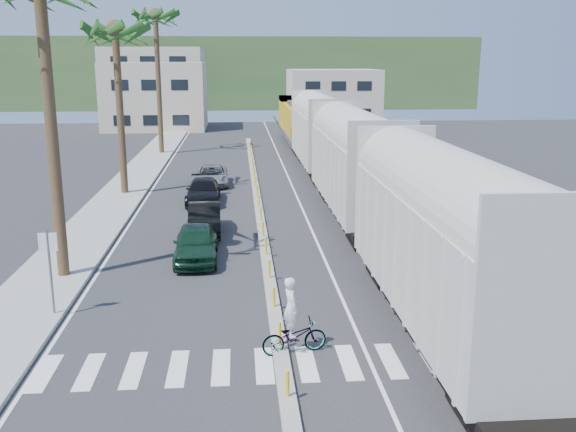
# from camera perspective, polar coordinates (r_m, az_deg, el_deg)

# --- Properties ---
(ground) EXTENTS (140.00, 140.00, 0.00)m
(ground) POSITION_cam_1_polar(r_m,az_deg,el_deg) (20.26, -0.94, -10.53)
(ground) COLOR #28282B
(ground) RESTS_ON ground
(sidewalk) EXTENTS (3.00, 90.00, 0.15)m
(sidewalk) POSITION_cam_1_polar(r_m,az_deg,el_deg) (44.82, -13.91, 2.73)
(sidewalk) COLOR gray
(sidewalk) RESTS_ON ground
(rails) EXTENTS (1.56, 100.00, 0.06)m
(rails) POSITION_cam_1_polar(r_m,az_deg,el_deg) (47.57, 2.97, 3.68)
(rails) COLOR black
(rails) RESTS_ON ground
(median) EXTENTS (0.45, 60.00, 0.85)m
(median) POSITION_cam_1_polar(r_m,az_deg,el_deg) (39.28, -2.76, 1.62)
(median) COLOR gray
(median) RESTS_ON ground
(crosswalk) EXTENTS (14.00, 2.20, 0.01)m
(crosswalk) POSITION_cam_1_polar(r_m,az_deg,el_deg) (18.46, -0.54, -13.06)
(crosswalk) COLOR silver
(crosswalk) RESTS_ON ground
(lane_markings) EXTENTS (9.42, 90.00, 0.01)m
(lane_markings) POSITION_cam_1_polar(r_m,az_deg,el_deg) (44.24, -5.76, 2.83)
(lane_markings) COLOR silver
(lane_markings) RESTS_ON ground
(freight_train) EXTENTS (3.00, 60.94, 5.85)m
(freight_train) POSITION_cam_1_polar(r_m,az_deg,el_deg) (39.57, 4.47, 5.83)
(freight_train) COLOR #B4B3A5
(freight_train) RESTS_ON ground
(palm_trees) EXTENTS (3.50, 37.20, 13.75)m
(palm_trees) POSITION_cam_1_polar(r_m,az_deg,el_deg) (41.79, -14.74, 16.72)
(palm_trees) COLOR brown
(palm_trees) RESTS_ON ground
(street_sign) EXTENTS (0.60, 0.08, 3.00)m
(street_sign) POSITION_cam_1_polar(r_m,az_deg,el_deg) (22.27, -20.44, -3.73)
(street_sign) COLOR slate
(street_sign) RESTS_ON ground
(buildings) EXTENTS (38.00, 27.00, 10.00)m
(buildings) POSITION_cam_1_polar(r_m,az_deg,el_deg) (90.33, -8.00, 11.10)
(buildings) COLOR #B7A791
(buildings) RESTS_ON ground
(hillside) EXTENTS (80.00, 20.00, 12.00)m
(hillside) POSITION_cam_1_polar(r_m,az_deg,el_deg) (118.46, -4.05, 12.59)
(hillside) COLOR #385628
(hillside) RESTS_ON ground
(car_lead) EXTENTS (2.00, 4.56, 1.53)m
(car_lead) POSITION_cam_1_polar(r_m,az_deg,el_deg) (27.46, -8.18, -2.38)
(car_lead) COLOR black
(car_lead) RESTS_ON ground
(car_second) EXTENTS (1.85, 4.54, 1.46)m
(car_second) POSITION_cam_1_polar(r_m,az_deg,el_deg) (31.62, -7.42, -0.27)
(car_second) COLOR black
(car_second) RESTS_ON ground
(car_third) EXTENTS (2.00, 4.88, 1.41)m
(car_third) POSITION_cam_1_polar(r_m,az_deg,el_deg) (38.44, -7.53, 2.19)
(car_third) COLOR black
(car_third) RESTS_ON ground
(car_rear) EXTENTS (2.50, 4.84, 1.30)m
(car_rear) POSITION_cam_1_polar(r_m,az_deg,el_deg) (43.98, -6.77, 3.60)
(car_rear) COLOR #97999C
(car_rear) RESTS_ON ground
(cyclist) EXTENTS (1.51, 2.23, 2.32)m
(cyclist) POSITION_cam_1_polar(r_m,az_deg,el_deg) (18.83, 0.48, -10.06)
(cyclist) COLOR #9EA0A5
(cyclist) RESTS_ON ground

